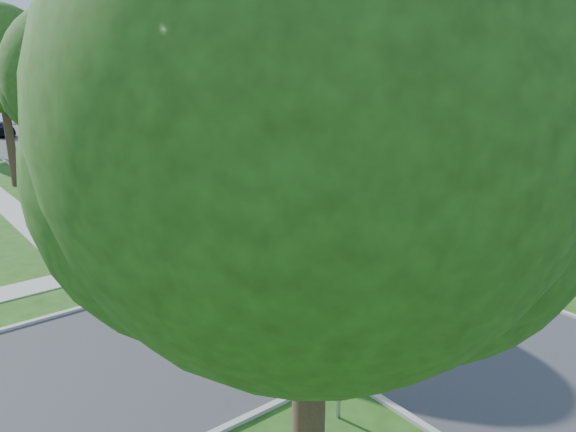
% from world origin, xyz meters
% --- Properties ---
extents(ground, '(100.00, 100.00, 0.00)m').
position_xyz_m(ground, '(0.00, 0.00, 0.00)').
color(ground, '#234813').
rests_on(ground, ground).
extents(road_ns, '(7.00, 100.00, 0.02)m').
position_xyz_m(road_ns, '(0.00, 0.00, 0.00)').
color(road_ns, '#333335').
rests_on(road_ns, ground).
extents(sidewalk_ne, '(1.20, 40.00, 0.04)m').
position_xyz_m(sidewalk_ne, '(6.10, 26.00, 0.02)').
color(sidewalk_ne, '#9E9B91').
rests_on(sidewalk_ne, ground).
extents(driveway, '(8.80, 3.60, 0.05)m').
position_xyz_m(driveway, '(7.90, 7.10, 0.03)').
color(driveway, '#9E9B91').
rests_on(driveway, ground).
extents(stop_sign_sw, '(1.05, 0.80, 2.98)m').
position_xyz_m(stop_sign_sw, '(-4.70, -4.70, 2.03)').
color(stop_sign_sw, gray).
rests_on(stop_sign_sw, ground).
extents(stop_sign_ne, '(1.05, 0.80, 2.98)m').
position_xyz_m(stop_sign_ne, '(4.70, 4.70, 2.03)').
color(stop_sign_ne, gray).
rests_on(stop_sign_ne, ground).
extents(tree_e_near, '(4.97, 4.80, 8.28)m').
position_xyz_m(tree_e_near, '(4.75, 9.01, 5.64)').
color(tree_e_near, '#38281C').
rests_on(tree_e_near, ground).
extents(tree_e_mid, '(5.59, 5.40, 9.21)m').
position_xyz_m(tree_e_mid, '(4.76, 21.01, 6.25)').
color(tree_e_mid, '#38281C').
rests_on(tree_e_mid, ground).
extents(tree_e_far, '(5.17, 5.00, 8.72)m').
position_xyz_m(tree_e_far, '(4.75, 34.01, 5.98)').
color(tree_e_far, '#38281C').
rests_on(tree_e_far, ground).
extents(tree_w_near, '(5.38, 5.20, 8.97)m').
position_xyz_m(tree_w_near, '(-4.64, 9.01, 6.12)').
color(tree_w_near, '#38281C').
rests_on(tree_w_near, ground).
extents(tree_w_mid, '(5.80, 5.60, 9.56)m').
position_xyz_m(tree_w_mid, '(-4.64, 21.01, 6.49)').
color(tree_w_mid, '#38281C').
rests_on(tree_w_mid, ground).
extents(tree_sw_corner, '(6.21, 6.00, 9.55)m').
position_xyz_m(tree_sw_corner, '(-7.44, -6.99, 6.26)').
color(tree_sw_corner, '#38281C').
rests_on(tree_sw_corner, ground).
extents(tree_ne_corner, '(5.80, 5.60, 8.66)m').
position_xyz_m(tree_ne_corner, '(6.36, 4.21, 5.59)').
color(tree_ne_corner, '#38281C').
rests_on(tree_ne_corner, ground).
extents(house_ne_near, '(8.42, 13.60, 4.23)m').
position_xyz_m(house_ne_near, '(15.99, 11.00, 1.52)').
color(house_ne_near, beige).
rests_on(house_ne_near, ground).
extents(house_ne_far, '(8.42, 13.60, 4.23)m').
position_xyz_m(house_ne_far, '(15.99, 29.00, 1.52)').
color(house_ne_far, beige).
rests_on(house_ne_far, ground).
extents(car_driveway, '(4.20, 2.94, 1.31)m').
position_xyz_m(car_driveway, '(6.00, 8.69, 0.66)').
color(car_driveway, '#531811').
rests_on(car_driveway, ground).
extents(car_curb_east, '(2.55, 4.96, 1.62)m').
position_xyz_m(car_curb_east, '(1.20, 20.50, 0.81)').
color(car_curb_east, black).
rests_on(car_curb_east, ground).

